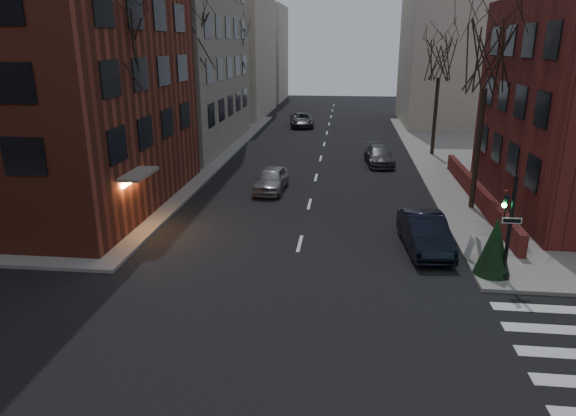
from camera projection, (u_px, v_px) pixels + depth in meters
The scene contains 19 objects.
building_left_brick at pixel (9, 35), 26.31m from camera, with size 15.00×15.00×18.00m, color brown.
low_wall_right at pixel (477, 193), 28.58m from camera, with size 0.35×16.00×1.00m, color #5C1F1A.
building_distant_la at pixel (210, 40), 62.66m from camera, with size 14.00×16.00×18.00m, color #BEB2A1.
building_distant_ra at pixel (472, 49), 55.02m from camera, with size 14.00×14.00×16.00m, color #BEB2A1.
building_distant_lb at pixel (252, 54), 79.13m from camera, with size 10.00×12.00×14.00m, color #BEB2A1.
traffic_signal at pixel (507, 235), 18.88m from camera, with size 0.76×0.44×4.00m.
tree_left_a at pixel (113, 47), 23.39m from camera, with size 4.18×4.18×10.26m.
tree_left_b at pixel (190, 38), 34.60m from camera, with size 4.40×4.40×10.80m.
tree_left_c at pixel (234, 50), 48.11m from camera, with size 3.96×3.96×9.72m.
tree_right_a at pixel (488, 56), 25.42m from camera, with size 3.96×3.96×9.72m.
tree_right_b at pixel (440, 57), 38.79m from camera, with size 3.74×3.74×9.18m.
streetlamp_near at pixel (185, 116), 32.19m from camera, with size 0.36×0.36×6.28m.
streetlamp_far at pixel (246, 89), 51.10m from camera, with size 0.36×0.36×6.28m.
parked_sedan at pixel (425, 233), 22.29m from camera, with size 1.66×4.75×1.56m, color black.
car_lane_silver at pixel (271, 179), 31.22m from camera, with size 1.71×4.24×1.45m, color #949398.
car_lane_gray at pixel (379, 156), 37.99m from camera, with size 1.88×4.62×1.34m, color #434348.
car_lane_far at pixel (302, 120), 55.20m from camera, with size 2.39×5.19×1.44m, color #3A393E.
sandwich_board at pixel (474, 248), 20.98m from camera, with size 0.43×0.60×0.97m, color silver.
evergreen_shrub at pixel (495, 246), 19.45m from camera, with size 1.36×1.36×2.26m, color black.
Camera 1 is at (1.90, -9.47, 8.65)m, focal length 32.00 mm.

